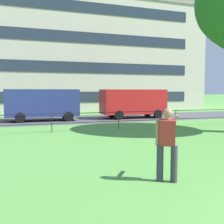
{
  "coord_description": "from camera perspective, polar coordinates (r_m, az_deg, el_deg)",
  "views": [
    {
      "loc": [
        -5.11,
        -2.1,
        2.1
      ],
      "look_at": [
        -1.83,
        7.56,
        1.31
      ],
      "focal_mm": 43.17,
      "sensor_mm": 36.0,
      "label": 1
    }
  ],
  "objects": [
    {
      "name": "street_strip",
      "position": [
        20.71,
        -4.37,
        -1.42
      ],
      "size": [
        80.0,
        6.25,
        0.01
      ],
      "primitive_type": "cube",
      "color": "#4C4C51",
      "rests_on": "ground"
    },
    {
      "name": "park_fence",
      "position": [
        14.9,
        1.4,
        -1.11
      ],
      "size": [
        36.43,
        0.04,
        1.0
      ],
      "color": "black",
      "rests_on": "ground"
    },
    {
      "name": "person_thrower",
      "position": [
        6.38,
        11.62,
        -6.26
      ],
      "size": [
        0.77,
        0.67,
        1.72
      ],
      "color": "#383842",
      "rests_on": "ground"
    },
    {
      "name": "panel_van_center",
      "position": [
        19.74,
        -14.44,
        1.86
      ],
      "size": [
        5.05,
        2.2,
        2.24
      ],
      "color": "navy",
      "rests_on": "ground"
    },
    {
      "name": "panel_van_left",
      "position": [
        21.26,
        4.52,
        2.16
      ],
      "size": [
        5.02,
        2.14,
        2.24
      ],
      "color": "red",
      "rests_on": "ground"
    },
    {
      "name": "apartment_building_background",
      "position": [
        35.3,
        -13.49,
        11.05
      ],
      "size": [
        35.76,
        15.48,
        12.51
      ],
      "color": "beige",
      "rests_on": "ground"
    }
  ]
}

